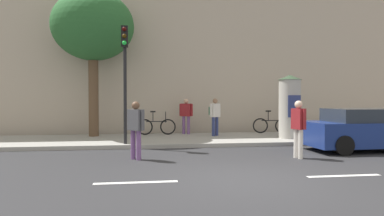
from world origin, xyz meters
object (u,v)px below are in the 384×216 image
at_px(pedestrian_in_dark_shirt, 136,125).
at_px(bicycle_leaning, 156,126).
at_px(street_tree, 93,27).
at_px(bicycle_upright, 272,125).
at_px(pedestrian_with_backpack, 215,113).
at_px(traffic_light, 125,65).
at_px(parked_car_blue, 370,130).
at_px(pedestrian_in_light_jacket, 298,124).
at_px(poster_column, 290,106).
at_px(pedestrian_in_red_top, 186,113).

height_order(pedestrian_in_dark_shirt, bicycle_leaning, pedestrian_in_dark_shirt).
xyz_separation_m(street_tree, bicycle_upright, (8.23, 0.17, -4.40)).
bearing_deg(bicycle_leaning, pedestrian_with_backpack, -17.36).
relative_size(traffic_light, parked_car_blue, 0.93).
bearing_deg(pedestrian_in_light_jacket, bicycle_upright, 76.73).
bearing_deg(bicycle_upright, bicycle_leaning, 179.25).
xyz_separation_m(street_tree, parked_car_blue, (10.00, -4.58, -4.22)).
distance_m(pedestrian_in_light_jacket, parked_car_blue, 3.39).
distance_m(poster_column, bicycle_upright, 2.23).
distance_m(street_tree, parked_car_blue, 11.78).
height_order(traffic_light, bicycle_leaning, traffic_light).
distance_m(pedestrian_in_dark_shirt, bicycle_leaning, 5.63).
relative_size(street_tree, pedestrian_in_dark_shirt, 3.68).
relative_size(pedestrian_in_light_jacket, pedestrian_with_backpack, 1.05).
distance_m(pedestrian_in_light_jacket, bicycle_leaning, 7.26).
bearing_deg(bicycle_upright, pedestrian_in_light_jacket, -103.27).
xyz_separation_m(pedestrian_in_dark_shirt, parked_car_blue, (8.04, 0.73, -0.31)).
xyz_separation_m(pedestrian_in_red_top, bicycle_upright, (4.07, -0.25, -0.60)).
height_order(traffic_light, parked_car_blue, traffic_light).
bearing_deg(street_tree, traffic_light, -62.45).
height_order(pedestrian_with_backpack, bicycle_upright, pedestrian_with_backpack).
distance_m(traffic_light, poster_column, 6.98).
xyz_separation_m(poster_column, pedestrian_in_light_jacket, (-1.42, -3.91, -0.47)).
distance_m(pedestrian_in_dark_shirt, pedestrian_with_backpack, 5.82).
bearing_deg(street_tree, pedestrian_with_backpack, -5.98).
relative_size(poster_column, pedestrian_in_dark_shirt, 1.53).
height_order(pedestrian_in_dark_shirt, bicycle_upright, pedestrian_in_dark_shirt).
bearing_deg(traffic_light, street_tree, 117.55).
xyz_separation_m(pedestrian_in_light_jacket, pedestrian_with_backpack, (-1.52, 5.19, 0.12)).
bearing_deg(pedestrian_in_red_top, pedestrian_in_light_jacket, -66.54).
relative_size(pedestrian_with_backpack, bicycle_leaning, 0.94).
distance_m(pedestrian_with_backpack, bicycle_leaning, 2.75).
bearing_deg(bicycle_leaning, bicycle_upright, -0.75).
relative_size(traffic_light, pedestrian_in_red_top, 2.58).
relative_size(pedestrian_in_red_top, parked_car_blue, 0.36).
bearing_deg(bicycle_leaning, parked_car_blue, -33.66).
distance_m(traffic_light, pedestrian_in_red_top, 4.65).
xyz_separation_m(traffic_light, bicycle_upright, (6.70, 3.09, -2.48)).
xyz_separation_m(poster_column, bicycle_upright, (-0.03, 2.01, -0.95)).
bearing_deg(pedestrian_with_backpack, pedestrian_in_red_top, 139.85).
xyz_separation_m(poster_column, street_tree, (-8.25, 1.84, 3.44)).
height_order(pedestrian_in_light_jacket, pedestrian_with_backpack, pedestrian_with_backpack).
bearing_deg(pedestrian_with_backpack, street_tree, 174.02).
xyz_separation_m(pedestrian_in_light_jacket, bicycle_upright, (1.40, 5.92, -0.49)).
distance_m(traffic_light, pedestrian_with_backpack, 4.84).
height_order(street_tree, bicycle_upright, street_tree).
distance_m(poster_column, pedestrian_in_red_top, 4.70).
bearing_deg(pedestrian_in_light_jacket, pedestrian_in_dark_shirt, 174.89).
distance_m(street_tree, bicycle_leaning, 5.19).
distance_m(poster_column, parked_car_blue, 3.34).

